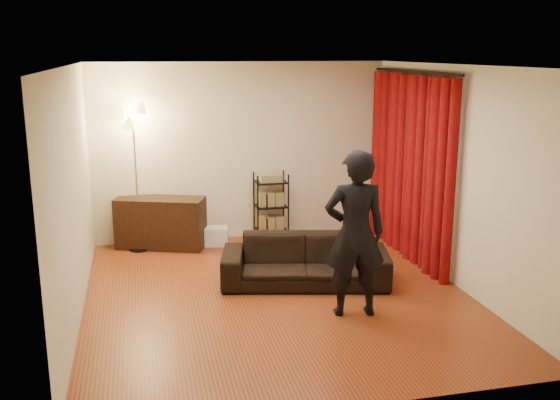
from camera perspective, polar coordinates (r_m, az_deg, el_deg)
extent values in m
plane|color=brown|center=(7.57, -0.23, -8.68)|extent=(5.00, 5.00, 0.00)
plane|color=white|center=(7.01, -0.25, 12.20)|extent=(5.00, 5.00, 0.00)
plane|color=beige|center=(9.58, -3.54, 4.43)|extent=(5.00, 0.00, 5.00)
plane|color=beige|center=(4.84, 6.31, -4.76)|extent=(5.00, 0.00, 5.00)
plane|color=beige|center=(7.04, -18.41, 0.41)|extent=(0.00, 5.00, 5.00)
plane|color=beige|center=(7.96, 15.77, 2.07)|extent=(0.00, 5.00, 5.00)
cylinder|color=black|center=(8.78, 12.16, 11.40)|extent=(0.04, 2.65, 0.04)
imported|color=black|center=(7.83, 2.31, -5.57)|extent=(2.19, 1.24, 0.60)
imported|color=black|center=(6.81, 6.86, -3.09)|extent=(0.72, 0.52, 1.85)
cube|color=black|center=(9.40, -10.84, -2.05)|extent=(1.37, 0.89, 0.75)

